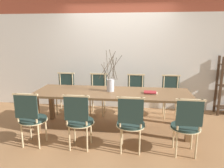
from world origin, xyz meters
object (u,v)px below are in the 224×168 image
vase_centerpiece (110,84)px  book_stack (150,92)px  chair_far_center (135,94)px  dining_table (112,96)px  chair_near_center (131,122)px

vase_centerpiece → book_stack: bearing=-5.4°
chair_far_center → book_stack: size_ratio=3.60×
dining_table → vase_centerpiece: 0.23m
chair_far_center → chair_near_center: bearing=88.5°
vase_centerpiece → book_stack: size_ratio=3.10×
chair_near_center → vase_centerpiece: size_ratio=1.16×
dining_table → vase_centerpiece: vase_centerpiece is taller
chair_near_center → book_stack: bearing=67.8°
vase_centerpiece → book_stack: (0.74, -0.07, -0.12)m
dining_table → chair_far_center: (0.43, 0.81, -0.16)m
vase_centerpiece → book_stack: 0.75m
dining_table → chair_far_center: 0.93m
chair_near_center → vase_centerpiece: 1.02m
vase_centerpiece → dining_table: bearing=-50.9°
chair_far_center → vase_centerpiece: (-0.46, -0.76, 0.38)m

